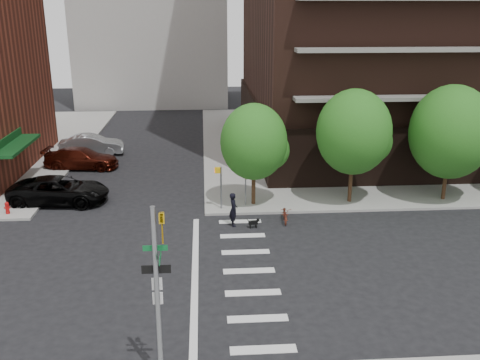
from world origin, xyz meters
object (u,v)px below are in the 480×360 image
Objects in this scene: fire_hydrant at (7,207)px; dog_walker at (233,209)px; parked_car_black at (59,190)px; parked_car_silver at (92,145)px; scooter at (285,214)px; parked_car_maroon at (81,158)px; traffic_signal at (159,310)px.

dog_walker reaches higher than fire_hydrant.
fire_hydrant is 3.23m from parked_car_black.
parked_car_black is 11.47m from parked_car_silver.
scooter is (13.56, -3.95, -0.38)m from parked_car_black.
dog_walker is (13.10, -2.32, 0.41)m from fire_hydrant.
parked_car_silver is at bearing 80.31° from fire_hydrant.
fire_hydrant is 0.13× the size of parked_car_maroon.
parked_car_maroon is 3.94m from parked_car_silver.
dog_walker is (10.80, -11.85, 0.16)m from parked_car_maroon.
parked_car_maroon reaches higher than scooter.
fire_hydrant is (-10.03, 15.29, -2.15)m from traffic_signal.
dog_walker reaches higher than parked_car_black.
fire_hydrant is at bearing 165.57° from parked_car_silver.
fire_hydrant is 13.67m from parked_car_silver.
parked_car_black reaches higher than scooter.
parked_car_maroon is at bearing 144.56° from scooter.
traffic_signal is at bearing -156.98° from parked_car_maroon.
fire_hydrant is 0.42× the size of scooter.
dog_walker is (-2.97, -0.37, 0.50)m from scooter.
parked_car_black is at bearing 176.34° from parked_car_silver.
scooter is at bearing 65.65° from traffic_signal.
dog_walker is at bearing -150.39° from parked_car_silver.
traffic_signal is 26.07m from parked_car_maroon.
parked_car_silver is 2.68× the size of dog_walker.
parked_car_silver is (0.00, 3.94, 0.05)m from parked_car_maroon.
fire_hydrant is at bearing 172.17° from parked_car_maroon.
dog_walker is (10.58, -4.33, 0.12)m from parked_car_black.
scooter is at bearing -101.46° from parked_car_black.
parked_car_silver is 20.68m from scooter.
parked_car_black is (-7.52, 17.30, -1.86)m from traffic_signal.
fire_hydrant is at bearing 133.39° from parked_car_black.
traffic_signal is 18.42m from fire_hydrant.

